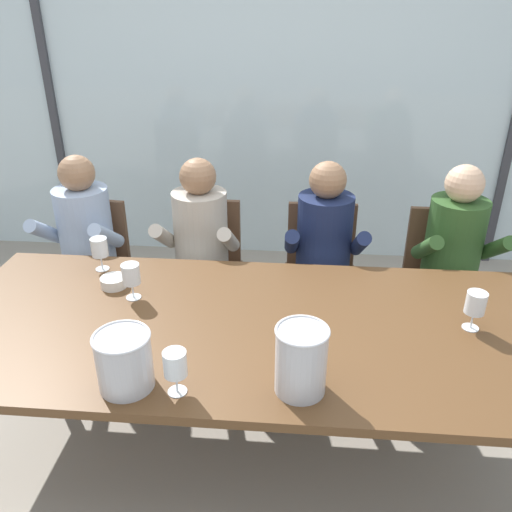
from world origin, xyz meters
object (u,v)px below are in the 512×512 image
Objects in this scene: chair_left_of_center at (206,260)px; person_navy_polo at (324,252)px; chair_near_curtain at (92,259)px; wine_glass_near_bucket at (131,275)px; wine_glass_center_pour at (175,364)px; wine_glass_by_left_taster at (99,248)px; ice_bucket_primary at (301,359)px; tasting_bowl at (114,282)px; chair_right_of_center at (441,271)px; person_beige_jumper at (198,247)px; person_olive_shirt at (456,257)px; ice_bucket_secondary at (124,360)px; person_pale_blue_shirt at (81,243)px; dining_table at (249,334)px; wine_glass_by_right_taster at (475,305)px; chair_center at (320,265)px.

chair_left_of_center is 0.77m from person_navy_polo.
chair_near_curtain is 4.97× the size of wine_glass_near_bucket.
wine_glass_by_left_taster is at bearing 123.84° from wine_glass_center_pour.
ice_bucket_primary reaches higher than tasting_bowl.
chair_right_of_center is at bearing 0.00° from chair_left_of_center.
person_beige_jumper and person_olive_shirt have the same top height.
ice_bucket_secondary is at bearing -67.80° from tasting_bowl.
person_olive_shirt is 1.87m from tasting_bowl.
wine_glass_by_left_taster is at bearing -51.35° from person_pale_blue_shirt.
person_olive_shirt is 1.95m from wine_glass_by_left_taster.
dining_table is 1.10m from chair_left_of_center.
ice_bucket_secondary is (-0.02, -1.28, 0.17)m from person_beige_jumper.
dining_table is 1.38m from person_olive_shirt.
ice_bucket_primary reaches higher than wine_glass_by_right_taster.
chair_left_of_center is 1.58m from ice_bucket_primary.
person_beige_jumper reaches higher than wine_glass_near_bucket.
wine_glass_by_left_taster is at bearing 151.87° from dining_table.
wine_glass_center_pour reaches higher than tasting_bowl.
tasting_bowl is (-0.28, 0.69, -0.09)m from ice_bucket_secondary.
wine_glass_by_right_taster reaches higher than tasting_bowl.
chair_near_curtain is at bearing -174.78° from chair_left_of_center.
person_beige_jumper and person_navy_polo have the same top height.
chair_center is at bearing 27.16° from wine_glass_by_left_taster.
person_olive_shirt reaches higher than dining_table.
person_olive_shirt is (0.02, -0.15, 0.17)m from chair_right_of_center.
person_olive_shirt is at bearing 37.79° from dining_table.
person_beige_jumper is at bearing 89.17° from ice_bucket_secondary.
person_beige_jumper reaches higher than dining_table.
chair_left_of_center is at bearing 165.30° from person_navy_polo.
chair_left_of_center is 0.73× the size of person_beige_jumper.
wine_glass_near_bucket is (-0.16, 0.60, 0.01)m from ice_bucket_secondary.
person_navy_polo is at bearing -86.90° from chair_center.
wine_glass_by_left_taster is (-1.87, -0.57, 0.35)m from chair_right_of_center.
wine_glass_by_left_taster is at bearing -171.58° from person_olive_shirt.
chair_left_of_center is 0.72m from chair_center.
person_navy_polo is at bearing -167.38° from chair_right_of_center.
chair_center and chair_right_of_center have the same top height.
wine_glass_by_left_taster and wine_glass_by_right_taster have the same top height.
dining_table is at bearing -28.13° from wine_glass_by_left_taster.
ice_bucket_primary is (-0.85, -1.39, 0.36)m from chair_right_of_center.
person_pale_blue_shirt is 0.71m from person_beige_jumper.
person_olive_shirt reaches higher than chair_left_of_center.
person_beige_jumper reaches higher than wine_glass_by_right_taster.
person_olive_shirt is 6.81× the size of wine_glass_center_pour.
tasting_bowl is 0.72× the size of wine_glass_by_left_taster.
person_beige_jumper is (-1.45, -0.15, 0.17)m from chair_right_of_center.
person_pale_blue_shirt is 6.81× the size of wine_glass_by_right_taster.
dining_table is at bearing -33.81° from person_pale_blue_shirt.
person_beige_jumper is at bearing 148.82° from wine_glass_by_right_taster.
chair_near_curtain is 0.21m from person_pale_blue_shirt.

